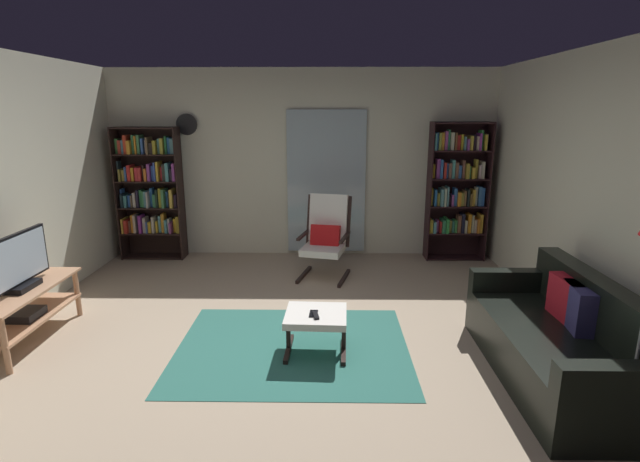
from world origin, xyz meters
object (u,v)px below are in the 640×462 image
at_px(bookshelf_near_sofa, 457,188).
at_px(wall_clock, 187,124).
at_px(tv_stand, 24,307).
at_px(leather_sofa, 561,343).
at_px(tv_remote, 316,315).
at_px(cell_phone, 314,314).
at_px(television, 18,264).
at_px(lounge_armchair, 326,234).
at_px(bookshelf_near_tv, 150,189).
at_px(ottoman, 316,320).

relative_size(bookshelf_near_sofa, wall_clock, 6.52).
relative_size(tv_stand, leather_sofa, 0.66).
height_order(leather_sofa, wall_clock, wall_clock).
bearing_deg(tv_stand, tv_remote, -5.19).
xyz_separation_m(bookshelf_near_sofa, cell_phone, (-1.90, -2.79, -0.62)).
height_order(tv_remote, cell_phone, tv_remote).
bearing_deg(tv_remote, television, 165.50).
xyz_separation_m(television, lounge_armchair, (2.70, 1.83, -0.20)).
height_order(bookshelf_near_tv, ottoman, bookshelf_near_tv).
height_order(television, ottoman, television).
distance_m(bookshelf_near_sofa, cell_phone, 3.44).
distance_m(tv_stand, bookshelf_near_sofa, 5.24).
xyz_separation_m(television, bookshelf_near_sofa, (4.50, 2.59, 0.26)).
relative_size(bookshelf_near_tv, ottoman, 3.38).
distance_m(tv_stand, lounge_armchair, 3.27).
relative_size(television, bookshelf_near_tv, 0.46).
distance_m(bookshelf_near_tv, lounge_armchair, 2.59).
xyz_separation_m(television, cell_phone, (2.60, -0.20, -0.36)).
relative_size(bookshelf_near_sofa, cell_phone, 13.51).
height_order(ottoman, tv_remote, tv_remote).
bearing_deg(ottoman, lounge_armchair, 87.70).
height_order(leather_sofa, cell_phone, leather_sofa).
relative_size(bookshelf_near_sofa, tv_remote, 13.13).
distance_m(leather_sofa, tv_remote, 1.93).
distance_m(tv_stand, television, 0.40).
bearing_deg(cell_phone, bookshelf_near_sofa, 58.92).
height_order(bookshelf_near_sofa, tv_remote, bookshelf_near_sofa).
bearing_deg(tv_stand, ottoman, -3.60).
bearing_deg(tv_remote, bookshelf_near_sofa, 47.22).
xyz_separation_m(tv_stand, ottoman, (2.62, -0.16, -0.03)).
bearing_deg(cell_phone, wall_clock, 124.86).
bearing_deg(cell_phone, tv_stand, 178.90).
xyz_separation_m(lounge_armchair, ottoman, (-0.08, -1.99, -0.23)).
bearing_deg(tv_stand, bookshelf_near_sofa, 29.98).
bearing_deg(wall_clock, tv_remote, -58.42).
bearing_deg(tv_stand, bookshelf_near_tv, 84.20).
xyz_separation_m(leather_sofa, ottoman, (-1.90, 0.38, 0.00)).
relative_size(bookshelf_near_tv, cell_phone, 13.02).
height_order(tv_stand, bookshelf_near_sofa, bookshelf_near_sofa).
bearing_deg(bookshelf_near_tv, tv_stand, -95.80).
bearing_deg(leather_sofa, ottoman, 168.60).
bearing_deg(lounge_armchair, tv_stand, -145.85).
relative_size(television, bookshelf_near_sofa, 0.44).
height_order(tv_stand, tv_remote, tv_stand).
xyz_separation_m(tv_stand, wall_clock, (0.79, 2.75, 1.52)).
bearing_deg(television, ottoman, -3.71).
relative_size(tv_stand, television, 1.47).
bearing_deg(tv_stand, television, 66.87).
xyz_separation_m(ottoman, wall_clock, (-1.83, 2.91, 1.55)).
bearing_deg(leather_sofa, wall_clock, 138.61).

